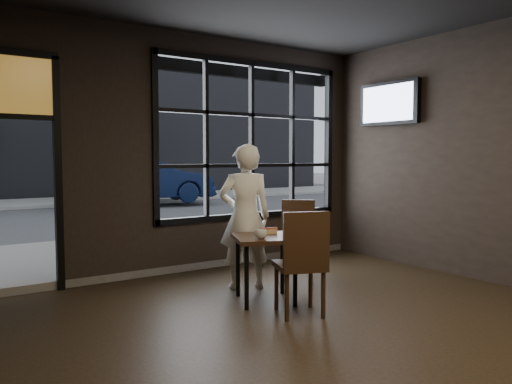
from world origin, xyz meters
TOP-DOWN VIEW (x-y plane):
  - floor at (0.00, 0.00)m, footprint 6.00×7.00m
  - window_frame at (1.20, 3.50)m, footprint 3.06×0.12m
  - cafe_table at (0.22, 1.75)m, footprint 0.86×0.86m
  - chair_near at (0.24, 1.20)m, footprint 0.58×0.58m
  - chair_window at (1.14, 2.34)m, footprint 0.61×0.61m
  - man at (0.33, 2.32)m, footprint 0.73×0.62m
  - hotdog at (0.33, 1.85)m, footprint 0.21×0.13m
  - cup at (0.07, 1.62)m, footprint 0.16×0.16m
  - tv at (2.93, 2.45)m, footprint 0.12×1.07m
  - navy_car at (3.05, 12.50)m, footprint 4.58×2.14m
  - tree_right at (3.31, 14.95)m, footprint 2.32×2.32m

SIDE VIEW (x-z plane):
  - floor at x=0.00m, z-range -0.02..0.00m
  - cafe_table at x=0.22m, z-range 0.00..0.72m
  - chair_window at x=1.14m, z-range 0.00..1.00m
  - chair_near at x=0.24m, z-range 0.00..1.04m
  - hotdog at x=0.33m, z-range 0.71..0.77m
  - cup at x=0.07m, z-range 0.71..0.81m
  - navy_car at x=3.05m, z-range 0.10..1.55m
  - man at x=0.33m, z-range 0.00..1.71m
  - window_frame at x=1.20m, z-range 0.66..2.94m
  - tv at x=2.93m, z-range 2.03..2.66m
  - tree_right at x=3.31m, z-range 0.81..4.76m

